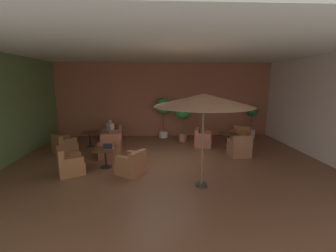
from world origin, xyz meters
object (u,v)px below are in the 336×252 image
Objects in this scene: potted_tree_mid_left at (183,112)px; cafe_table_front_left at (105,154)px; armchair_front_left_north at (131,165)px; armchair_front_right_south at (203,140)px; armchair_mid_center_north at (64,145)px; potted_tree_mid_right at (252,118)px; armchair_front_left_south at (70,164)px; open_laptop at (108,147)px; iced_drink_cup at (110,146)px; armchair_front_right_north at (239,148)px; patio_umbrella_tall_red at (204,100)px; armchair_mid_center_east at (112,135)px; potted_tree_left_corner at (163,109)px; cafe_table_mid_center at (89,135)px; cafe_table_front_right at (229,137)px; patron_blue_shirt at (110,128)px; armchair_front_right_east at (240,137)px; armchair_front_left_east at (110,149)px.

cafe_table_front_left is at bearing -132.35° from potted_tree_mid_left.
armchair_front_left_north is 4.16m from armchair_front_right_south.
potted_tree_mid_right is at bearing 14.08° from armchair_mid_center_north.
armchair_front_left_north is 1.96m from armchair_front_left_south.
potted_tree_mid_right reaches higher than open_laptop.
armchair_front_right_south is 2.80× the size of open_laptop.
open_laptop is (0.12, -0.01, 0.22)m from cafe_table_front_left.
armchair_front_right_north is at bearing 9.30° from iced_drink_cup.
potted_tree_mid_right is 15.28× the size of iced_drink_cup.
armchair_front_right_north reaches higher than iced_drink_cup.
patio_umbrella_tall_red is at bearing -33.40° from armchair_mid_center_north.
armchair_mid_center_east is (0.54, 4.02, -0.02)m from armchair_front_left_south.
patio_umbrella_tall_red is at bearing -55.55° from armchair_mid_center_east.
potted_tree_mid_left is at bearing 16.52° from armchair_mid_center_north.
patio_umbrella_tall_red is 5.91m from potted_tree_left_corner.
potted_tree_mid_right is (4.62, -0.19, -0.44)m from potted_tree_left_corner.
patio_umbrella_tall_red is (3.47, -5.06, 2.11)m from armchair_mid_center_east.
cafe_table_mid_center is at bearing -170.32° from potted_tree_mid_right.
cafe_table_front_right is at bearing 34.05° from armchair_front_left_north.
patron_blue_shirt is 3.39m from iced_drink_cup.
armchair_front_right_north is at bearing 51.47° from patio_umbrella_tall_red.
patron_blue_shirt is 3.52m from open_laptop.
patio_umbrella_tall_red is 8.15× the size of open_laptop.
potted_tree_left_corner is 1.03× the size of potted_tree_mid_left.
potted_tree_left_corner reaches higher than armchair_front_right_east.
potted_tree_left_corner is at bearing 56.71° from armchair_front_left_south.
open_laptop is at bearing 24.53° from armchair_front_left_south.
potted_tree_left_corner is (4.19, 2.40, 1.19)m from armchair_mid_center_north.
potted_tree_left_corner is (2.09, 4.20, 0.99)m from cafe_table_front_left.
armchair_front_left_north is 1.11× the size of armchair_front_right_south.
patio_umbrella_tall_red is at bearing -121.39° from armchair_front_right_east.
armchair_mid_center_east is at bearing 165.52° from armchair_front_right_south.
armchair_front_left_north is 1.10m from open_laptop.
armchair_front_right_north is (5.05, -0.20, 0.01)m from armchair_front_left_east.
armchair_front_left_south is 0.49× the size of potted_tree_mid_left.
patio_umbrella_tall_red reaches higher than potted_tree_mid_left.
armchair_front_right_south reaches higher than armchair_mid_center_north.
open_laptop reaches higher than armchair_front_right_east.
cafe_table_mid_center is (-7.00, -0.23, 0.22)m from armchair_front_right_east.
cafe_table_front_left is 0.29m from iced_drink_cup.
armchair_front_left_north is at bearing -60.01° from armchair_front_left_east.
patron_blue_shirt is at bearing 82.76° from armchair_front_left_south.
patio_umbrella_tall_red is at bearing -41.43° from armchair_front_left_east.
armchair_mid_center_north is 2.34m from patron_blue_shirt.
potted_tree_mid_right is (5.77, 4.62, 0.74)m from armchair_front_left_north.
open_laptop is (-3.71, -2.39, 0.40)m from armchair_front_right_south.
potted_tree_left_corner reaches higher than potted_tree_mid_right.
armchair_front_left_north is 0.49× the size of potted_tree_left_corner.
cafe_table_front_right and cafe_table_mid_center have the same top height.
cafe_table_mid_center is 2.23× the size of open_laptop.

